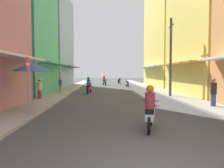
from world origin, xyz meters
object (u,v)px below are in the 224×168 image
object	(u,v)px
street_sign_no_entry	(28,79)
vendor_umbrella	(32,67)
utility_pole	(171,57)
pedestrian_foreground	(60,83)
motorbike_red	(89,86)
motorbike_green	(104,81)
motorbike_black	(119,81)
motorbike_white	(150,110)
pedestrian_midway	(213,93)
motorbike_silver	(127,83)
pedestrian_far	(40,87)

from	to	relation	value
street_sign_no_entry	vendor_umbrella	bearing A→B (deg)	102.90
utility_pole	pedestrian_foreground	bearing A→B (deg)	155.25
motorbike_red	vendor_umbrella	size ratio (longest dim) A/B	0.72
pedestrian_foreground	street_sign_no_entry	world-z (taller)	street_sign_no_entry
motorbike_green	utility_pole	world-z (taller)	utility_pole
motorbike_black	motorbike_white	world-z (taller)	motorbike_white
pedestrian_midway	motorbike_silver	bearing A→B (deg)	98.54
pedestrian_far	vendor_umbrella	xyz separation A→B (m)	(0.99, -4.59, 1.35)
pedestrian_foreground	motorbike_white	bearing A→B (deg)	-67.19
motorbike_silver	motorbike_green	distance (m)	4.73
motorbike_black	pedestrian_midway	world-z (taller)	pedestrian_midway
street_sign_no_entry	motorbike_black	bearing A→B (deg)	78.38
vendor_umbrella	utility_pole	xyz separation A→B (m)	(8.97, 6.01, 0.94)
motorbike_black	pedestrian_foreground	size ratio (longest dim) A/B	1.09
pedestrian_foreground	vendor_umbrella	distance (m)	10.58
pedestrian_midway	street_sign_no_entry	distance (m)	9.70
pedestrian_far	utility_pole	size ratio (longest dim) A/B	0.26
motorbike_black	street_sign_no_entry	bearing A→B (deg)	-101.62
vendor_umbrella	pedestrian_far	bearing A→B (deg)	102.21
pedestrian_foreground	motorbike_black	bearing A→B (deg)	67.76
pedestrian_foreground	utility_pole	world-z (taller)	utility_pole
pedestrian_foreground	motorbike_red	bearing A→B (deg)	-15.90
vendor_umbrella	street_sign_no_entry	xyz separation A→B (m)	(0.39, -1.72, -0.56)
pedestrian_midway	utility_pole	xyz separation A→B (m)	(-0.77, 5.27, 2.37)
street_sign_no_entry	motorbike_white	bearing A→B (deg)	-20.87
pedestrian_midway	motorbike_black	bearing A→B (deg)	96.66
motorbike_green	motorbike_black	world-z (taller)	motorbike_green
motorbike_black	pedestrian_foreground	world-z (taller)	pedestrian_foreground
street_sign_no_entry	motorbike_red	bearing A→B (deg)	81.02
motorbike_red	vendor_umbrella	distance (m)	10.02
vendor_umbrella	motorbike_red	bearing A→B (deg)	77.20
motorbike_green	vendor_umbrella	xyz separation A→B (m)	(-3.76, -22.72, 1.58)
motorbike_black	utility_pole	xyz separation A→B (m)	(2.43, -22.13, 2.72)
pedestrian_midway	street_sign_no_entry	bearing A→B (deg)	-165.21
motorbike_red	utility_pole	world-z (taller)	utility_pole
motorbike_green	pedestrian_midway	bearing A→B (deg)	-74.78
motorbike_green	street_sign_no_entry	size ratio (longest dim) A/B	0.67
pedestrian_far	motorbike_green	bearing A→B (deg)	75.33
motorbike_white	pedestrian_foreground	distance (m)	15.22
pedestrian_far	vendor_umbrella	size ratio (longest dim) A/B	0.66
motorbike_white	street_sign_no_entry	distance (m)	5.25
pedestrian_far	motorbike_red	bearing A→B (deg)	57.82
motorbike_silver	street_sign_no_entry	xyz separation A→B (m)	(-6.56, -20.97, 1.21)
pedestrian_far	motorbike_black	bearing A→B (deg)	72.28
motorbike_silver	motorbike_black	xyz separation A→B (m)	(-0.42, 8.90, 0.00)
motorbike_red	street_sign_no_entry	distance (m)	11.56
motorbike_black	pedestrian_foreground	distance (m)	19.10
motorbike_silver	street_sign_no_entry	distance (m)	22.01
motorbike_green	motorbike_white	size ratio (longest dim) A/B	1.00
motorbike_white	pedestrian_midway	bearing A→B (deg)	43.51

